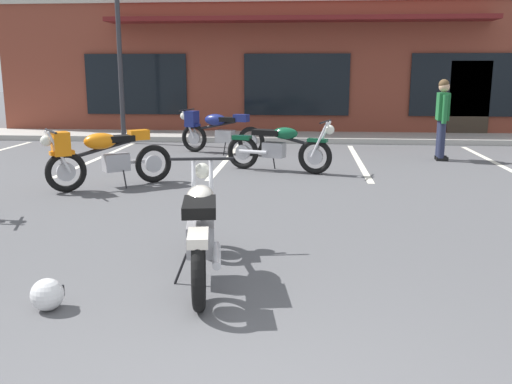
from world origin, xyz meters
name	(u,v)px	position (x,y,z in m)	size (l,w,h in m)	color
ground_plane	(281,230)	(0.00, 4.20, 0.00)	(80.00, 80.00, 0.00)	#515154
sidewalk_kerb	(295,137)	(0.00, 13.09, 0.07)	(22.00, 1.80, 0.14)	#A8A59E
brick_storefront_building	(298,65)	(0.00, 16.76, 2.00)	(17.23, 6.70, 3.99)	brown
painted_stall_lines	(292,160)	(0.00, 9.49, 0.00)	(13.96, 4.80, 0.01)	silver
motorcycle_foreground_classic	(201,228)	(-0.66, 2.59, 0.46)	(0.75, 2.10, 0.98)	black
motorcycle_red_sportbike	(104,155)	(-2.93, 6.39, 0.53)	(1.79, 1.49, 0.98)	black
motorcycle_black_cruiser	(279,147)	(-0.21, 8.14, 0.46)	(2.04, 0.97, 0.98)	black
motorcycle_silver_naked	(217,130)	(-1.71, 10.34, 0.53)	(2.04, 0.99, 0.98)	black
person_in_black_shirt	(442,115)	(3.09, 9.77, 0.95)	(0.29, 0.60, 1.68)	black
helmet_on_pavement	(47,294)	(-1.75, 1.74, 0.13)	(0.26, 0.26, 0.26)	silver
parking_lot_lamp_post	(116,18)	(-4.43, 11.88, 3.12)	(0.24, 0.76, 4.79)	#2D2D33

